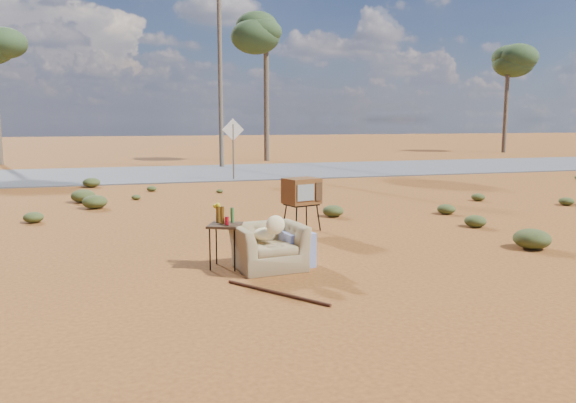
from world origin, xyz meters
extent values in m
plane|color=#95531D|center=(0.00, 0.00, 0.00)|extent=(140.00, 140.00, 0.00)
cube|color=#565659|center=(0.00, 15.00, 0.02)|extent=(140.00, 7.00, 0.04)
imported|color=#8F784E|center=(-0.31, -0.11, 0.43)|extent=(1.06, 0.75, 0.87)
ellipsoid|color=#F8DB97|center=(-0.36, -0.07, 0.50)|extent=(0.31, 0.31, 0.18)
ellipsoid|color=#F8DB97|center=(-0.24, -0.27, 0.67)|extent=(0.28, 0.14, 0.28)
cube|color=navy|center=(0.14, 0.03, 0.25)|extent=(0.48, 0.69, 0.51)
cube|color=black|center=(1.02, 2.45, 0.52)|extent=(0.67, 0.59, 0.03)
cylinder|color=black|center=(0.83, 2.17, 0.26)|extent=(0.03, 0.03, 0.52)
cylinder|color=black|center=(1.33, 2.33, 0.26)|extent=(0.03, 0.03, 0.52)
cylinder|color=black|center=(0.70, 2.56, 0.26)|extent=(0.03, 0.03, 0.52)
cylinder|color=black|center=(1.21, 2.72, 0.26)|extent=(0.03, 0.03, 0.52)
cube|color=brown|center=(1.02, 2.45, 0.78)|extent=(0.76, 0.67, 0.50)
cube|color=gray|center=(1.01, 2.17, 0.78)|extent=(0.37, 0.13, 0.31)
cube|color=#472D19|center=(1.31, 2.26, 0.78)|extent=(0.14, 0.06, 0.35)
cube|color=#372514|center=(-0.90, 0.11, 0.63)|extent=(0.60, 0.60, 0.04)
cylinder|color=black|center=(-1.14, 0.01, 0.32)|extent=(0.02, 0.02, 0.63)
cylinder|color=black|center=(-0.81, -0.13, 0.32)|extent=(0.02, 0.02, 0.63)
cylinder|color=black|center=(-1.00, 0.34, 0.32)|extent=(0.02, 0.02, 0.63)
cylinder|color=black|center=(-0.66, 0.20, 0.32)|extent=(0.02, 0.02, 0.63)
cylinder|color=#4E300D|center=(-0.98, 0.19, 0.77)|extent=(0.06, 0.06, 0.23)
cylinder|color=#4E300D|center=(-0.95, 0.05, 0.78)|extent=(0.06, 0.06, 0.25)
cylinder|color=#2A5D28|center=(-0.78, 0.15, 0.76)|extent=(0.05, 0.05, 0.22)
cylinder|color=#B00E1D|center=(-0.89, 0.00, 0.71)|extent=(0.06, 0.06, 0.12)
cylinder|color=silver|center=(-0.97, 0.28, 0.71)|extent=(0.07, 0.07, 0.13)
ellipsoid|color=gold|center=(-0.97, 0.28, 0.87)|extent=(0.14, 0.14, 0.11)
cylinder|color=#4A2213|center=(-0.52, -1.34, 0.02)|extent=(0.98, 1.32, 0.04)
cylinder|color=brown|center=(1.50, 12.00, 1.00)|extent=(0.06, 0.06, 2.00)
cube|color=silver|center=(1.50, 12.00, 1.80)|extent=(0.78, 0.04, 0.78)
cylinder|color=brown|center=(5.00, 21.00, 3.50)|extent=(0.28, 0.28, 7.00)
ellipsoid|color=#364C27|center=(5.00, 21.00, 6.50)|extent=(3.20, 3.20, 2.20)
cylinder|color=brown|center=(22.00, 24.00, 3.25)|extent=(0.28, 0.28, 6.50)
ellipsoid|color=#364C27|center=(22.00, 24.00, 6.00)|extent=(3.20, 3.20, 2.20)
cylinder|color=brown|center=(2.00, 17.50, 4.00)|extent=(0.20, 0.20, 8.00)
ellipsoid|color=#404A20|center=(4.50, 1.80, 0.12)|extent=(0.44, 0.44, 0.24)
ellipsoid|color=#404A20|center=(-3.00, 6.50, 0.17)|extent=(0.60, 0.60, 0.33)
ellipsoid|color=#404A20|center=(6.80, 5.00, 0.10)|extent=(0.36, 0.36, 0.20)
ellipsoid|color=#404A20|center=(3.20, 8.00, 0.11)|extent=(0.40, 0.40, 0.22)
ellipsoid|color=#404A20|center=(-1.50, 9.50, 0.08)|extent=(0.30, 0.30, 0.17)
camera|label=1|loc=(-2.27, -7.84, 2.15)|focal=35.00mm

